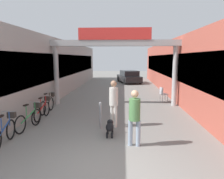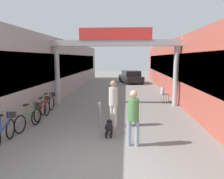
% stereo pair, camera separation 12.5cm
% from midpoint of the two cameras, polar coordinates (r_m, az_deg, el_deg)
% --- Properties ---
extents(ground_plane, '(80.00, 80.00, 0.00)m').
position_cam_midpoint_polar(ground_plane, '(5.63, -3.25, -20.01)').
color(ground_plane, gray).
extents(storefront_left, '(3.00, 26.00, 3.87)m').
position_cam_midpoint_polar(storefront_left, '(16.92, -16.56, 5.46)').
color(storefront_left, '#9E9993').
rests_on(storefront_left, ground_plane).
extents(storefront_right, '(3.00, 26.00, 3.87)m').
position_cam_midpoint_polar(storefront_right, '(16.57, 19.00, 5.30)').
color(storefront_right, '#B25142').
rests_on(storefront_right, ground_plane).
extents(arcade_sign_gateway, '(7.40, 0.47, 4.28)m').
position_cam_midpoint_polar(arcade_sign_gateway, '(12.26, 0.43, 9.98)').
color(arcade_sign_gateway, '#B2B2B2').
rests_on(arcade_sign_gateway, ground_plane).
extents(pedestrian_with_dog, '(0.40, 0.39, 1.72)m').
position_cam_midpoint_polar(pedestrian_with_dog, '(6.62, 5.37, -6.47)').
color(pedestrian_with_dog, '#8C9EB2').
rests_on(pedestrian_with_dog, ground_plane).
extents(pedestrian_companion, '(0.47, 0.47, 1.81)m').
position_cam_midpoint_polar(pedestrian_companion, '(8.43, 0.01, -2.82)').
color(pedestrian_companion, silver).
rests_on(pedestrian_companion, ground_plane).
extents(dog_on_leash, '(0.28, 0.70, 0.52)m').
position_cam_midpoint_polar(dog_on_leash, '(7.61, -1.05, -9.66)').
color(dog_on_leash, black).
rests_on(dog_on_leash, ground_plane).
extents(bicycle_blue_nearest, '(0.46, 1.69, 0.98)m').
position_cam_midpoint_polar(bicycle_blue_nearest, '(7.65, -26.52, -9.56)').
color(bicycle_blue_nearest, black).
rests_on(bicycle_blue_nearest, ground_plane).
extents(bicycle_green_second, '(0.47, 1.67, 0.98)m').
position_cam_midpoint_polar(bicycle_green_second, '(8.90, -20.94, -6.79)').
color(bicycle_green_second, black).
rests_on(bicycle_green_second, ground_plane).
extents(bicycle_red_third, '(0.46, 1.69, 0.98)m').
position_cam_midpoint_polar(bicycle_red_third, '(10.19, -17.90, -4.78)').
color(bicycle_red_third, black).
rests_on(bicycle_red_third, ground_plane).
extents(bicycle_silver_farthest, '(0.46, 1.69, 0.98)m').
position_cam_midpoint_polar(bicycle_silver_farthest, '(11.25, -16.71, -3.52)').
color(bicycle_silver_farthest, black).
rests_on(bicycle_silver_farthest, ground_plane).
extents(bollard_post_metal, '(0.10, 0.10, 1.02)m').
position_cam_midpoint_polar(bollard_post_metal, '(8.34, -3.48, -6.66)').
color(bollard_post_metal, gray).
rests_on(bollard_post_metal, ground_plane).
extents(cafe_chair_aluminium_nearer, '(0.50, 0.50, 0.89)m').
position_cam_midpoint_polar(cafe_chair_aluminium_nearer, '(13.66, 12.86, -0.89)').
color(cafe_chair_aluminium_nearer, gray).
rests_on(cafe_chair_aluminium_nearer, ground_plane).
extents(parked_car_black, '(2.69, 4.31, 1.33)m').
position_cam_midpoint_polar(parked_car_black, '(23.51, 4.32, 3.30)').
color(parked_car_black, black).
rests_on(parked_car_black, ground_plane).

